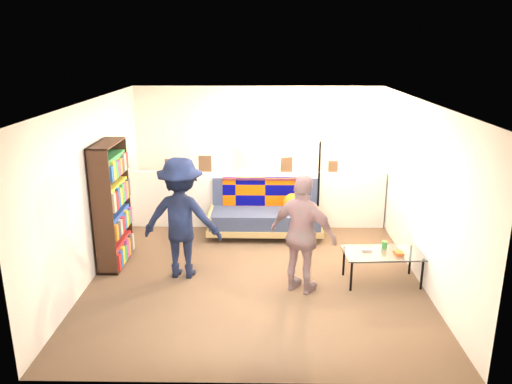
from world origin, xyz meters
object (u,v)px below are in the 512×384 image
floor_lamp (320,164)px  person_left (181,218)px  futon_sofa (266,212)px  person_right (303,235)px  coffee_table (383,254)px  bookshelf (112,208)px

floor_lamp → person_left: size_ratio=0.99×
futon_sofa → person_right: (0.46, -2.06, 0.40)m
coffee_table → floor_lamp: (-0.68, 1.96, 0.78)m
person_left → futon_sofa: bearing=-119.2°
floor_lamp → person_right: bearing=-101.0°
coffee_table → person_right: bearing=-166.6°
futon_sofa → bookshelf: bookshelf is taller
floor_lamp → person_left: bearing=-139.1°
bookshelf → floor_lamp: 3.44m
coffee_table → person_left: (-2.73, 0.18, 0.43)m
person_right → floor_lamp: bearing=-69.7°
bookshelf → person_right: 2.83m
bookshelf → floor_lamp: bookshelf is taller
futon_sofa → floor_lamp: size_ratio=1.14×
bookshelf → person_right: bearing=-17.4°
futon_sofa → person_left: size_ratio=1.14×
futon_sofa → floor_lamp: bearing=10.7°
futon_sofa → person_right: 2.15m
bookshelf → floor_lamp: size_ratio=1.08×
futon_sofa → bookshelf: (-2.23, -1.21, 0.46)m
bookshelf → coffee_table: bearing=-8.7°
bookshelf → coffee_table: (3.81, -0.58, -0.43)m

